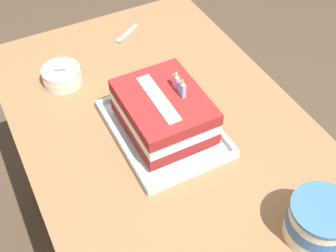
{
  "coord_description": "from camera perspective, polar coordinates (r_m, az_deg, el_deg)",
  "views": [
    {
      "loc": [
        0.67,
        -0.36,
        1.59
      ],
      "look_at": [
        -0.01,
        -0.0,
        0.77
      ],
      "focal_mm": 47.22,
      "sensor_mm": 36.0,
      "label": 1
    }
  ],
  "objects": [
    {
      "name": "dining_table",
      "position": [
        1.22,
        0.5,
        -4.76
      ],
      "size": [
        1.2,
        0.73,
        0.74
      ],
      "color": "olive",
      "rests_on": "ground_plane"
    },
    {
      "name": "foil_tray",
      "position": [
        1.14,
        -0.53,
        -0.43
      ],
      "size": [
        0.33,
        0.25,
        0.02
      ],
      "color": "silver",
      "rests_on": "dining_table"
    },
    {
      "name": "serving_spoon_near_tray",
      "position": [
        1.46,
        -5.85,
        11.36
      ],
      "size": [
        0.08,
        0.1,
        0.01
      ],
      "color": "silver",
      "rests_on": "dining_table"
    },
    {
      "name": "ice_cream_tub",
      "position": [
        0.98,
        18.84,
        -11.57
      ],
      "size": [
        0.13,
        0.13,
        0.1
      ],
      "color": "silver",
      "rests_on": "dining_table"
    },
    {
      "name": "birthday_cake",
      "position": [
        1.1,
        -0.55,
        1.93
      ],
      "size": [
        0.24,
        0.19,
        0.15
      ],
      "color": "maroon",
      "rests_on": "foil_tray"
    },
    {
      "name": "bowl_stack",
      "position": [
        1.31,
        -13.54,
        6.33
      ],
      "size": [
        0.11,
        0.11,
        0.09
      ],
      "color": "silver",
      "rests_on": "dining_table"
    }
  ]
}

